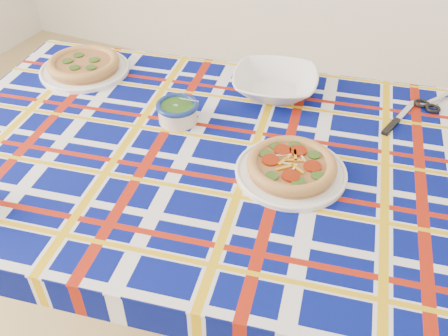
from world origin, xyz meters
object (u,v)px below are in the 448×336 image
at_px(dining_table, 220,173).
at_px(pesto_bowl, 178,110).
at_px(serving_bowl, 275,83).
at_px(main_focaccia_plate, 292,165).

bearing_deg(dining_table, pesto_bowl, 144.37).
relative_size(pesto_bowl, serving_bowl, 0.47).
bearing_deg(main_focaccia_plate, pesto_bowl, 165.14).
distance_m(main_focaccia_plate, pesto_bowl, 0.36).
relative_size(dining_table, serving_bowl, 6.50).
bearing_deg(dining_table, serving_bowl, 75.41).
xyz_separation_m(main_focaccia_plate, serving_bowl, (-0.16, 0.34, 0.00)).
distance_m(dining_table, pesto_bowl, 0.21).
bearing_deg(main_focaccia_plate, dining_table, 176.07).
height_order(dining_table, pesto_bowl, pesto_bowl).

